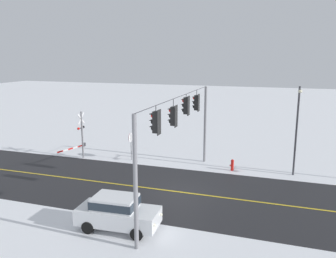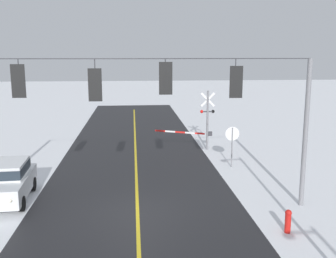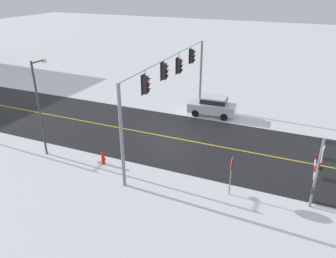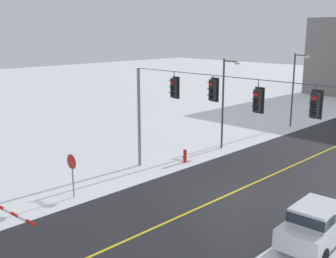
# 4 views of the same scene
# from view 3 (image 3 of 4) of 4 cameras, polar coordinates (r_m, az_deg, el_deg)

# --- Properties ---
(ground_plane) EXTENTS (160.00, 160.00, 0.00)m
(ground_plane) POSITION_cam_3_polar(r_m,az_deg,el_deg) (25.38, 0.45, -1.47)
(ground_plane) COLOR white
(road_asphalt) EXTENTS (9.00, 80.00, 0.01)m
(road_asphalt) POSITION_cam_3_polar(r_m,az_deg,el_deg) (28.04, -10.92, 0.69)
(road_asphalt) COLOR black
(road_asphalt) RESTS_ON ground
(lane_centre_line) EXTENTS (0.14, 72.00, 0.01)m
(lane_centre_line) POSITION_cam_3_polar(r_m,az_deg,el_deg) (28.04, -10.92, 0.70)
(lane_centre_line) COLOR gold
(lane_centre_line) RESTS_ON ground
(signal_span) EXTENTS (14.20, 0.47, 6.22)m
(signal_span) POSITION_cam_3_polar(r_m,az_deg,el_deg) (23.88, 0.63, 8.20)
(signal_span) COLOR gray
(signal_span) RESTS_ON ground
(stop_sign) EXTENTS (0.80, 0.09, 2.35)m
(stop_sign) POSITION_cam_3_polar(r_m,az_deg,el_deg) (18.44, 10.95, -6.65)
(stop_sign) COLOR gray
(stop_sign) RESTS_ON ground
(railroad_crossing) EXTENTS (4.01, 0.31, 4.00)m
(railroad_crossing) POSITION_cam_3_polar(r_m,az_deg,el_deg) (18.89, 24.32, -6.75)
(railroad_crossing) COLOR gray
(railroad_crossing) RESTS_ON ground
(parked_car_white) EXTENTS (2.01, 4.28, 1.74)m
(parked_car_white) POSITION_cam_3_polar(r_m,az_deg,el_deg) (29.43, 7.71, 4.08)
(parked_car_white) COLOR white
(parked_car_white) RESTS_ON ground
(streetlamp_near) EXTENTS (1.39, 0.28, 6.50)m
(streetlamp_near) POSITION_cam_3_polar(r_m,az_deg,el_deg) (23.21, -21.21, 4.75)
(streetlamp_near) COLOR #38383D
(streetlamp_near) RESTS_ON ground
(fire_hydrant) EXTENTS (0.24, 0.31, 0.88)m
(fire_hydrant) POSITION_cam_3_polar(r_m,az_deg,el_deg) (22.07, -11.14, -4.85)
(fire_hydrant) COLOR red
(fire_hydrant) RESTS_ON ground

